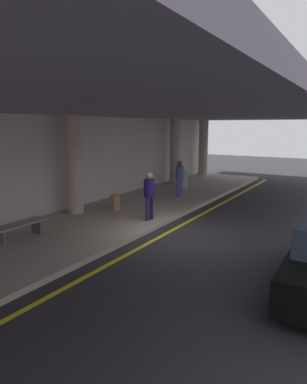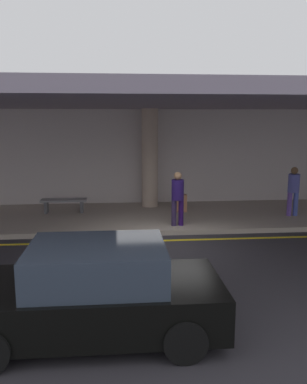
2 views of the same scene
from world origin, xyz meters
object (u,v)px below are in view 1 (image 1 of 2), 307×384
Objects in this scene: support_column_left_mid at (175,152)px; support_column_center at (203,148)px; support_column_far_left at (74,165)px; person_waiting_for_ride at (180,176)px; trash_bin_steel at (183,180)px; traveler_with_luggage at (149,193)px; bench_metal at (19,227)px; suitcase_upright_primary at (115,203)px.

support_column_left_mid is 1.00× the size of support_column_center.
support_column_far_left reaches higher than person_waiting_for_ride.
person_waiting_for_ride is 2.46m from trash_bin_steel.
traveler_with_luggage reaches higher than trash_bin_steel.
bench_metal is (-3.12, -0.82, -1.47)m from support_column_far_left.
suitcase_upright_primary is at bearing -3.40° from bench_metal.
bench_metal is 10.06m from trash_bin_steel.
bench_metal is (-15.12, -0.82, -1.47)m from support_column_center.
support_column_far_left is at bearing 171.47° from trash_bin_steel.
bench_metal is (-4.16, 0.25, 0.04)m from suitcase_upright_primary.
support_column_left_mid reaches higher than person_waiting_for_ride.
traveler_with_luggage is (0.62, -2.94, -0.86)m from support_column_far_left.
support_column_left_mid is at bearing 13.18° from suitcase_upright_primary.
support_column_far_left is 5.21m from person_waiting_for_ride.
support_column_left_mid is 3.92m from person_waiting_for_ride.
person_waiting_for_ride is at bearing -112.88° from traveler_with_luggage.
traveler_with_luggage is at bearing -29.52° from bench_metal.
person_waiting_for_ride is 1.87× the size of suitcase_upright_primary.
support_column_left_mid is at bearing 0.00° from support_column_far_left.
suitcase_upright_primary is 5.89m from trash_bin_steel.
traveler_with_luggage is 4.34m from bench_metal.
suitcase_upright_primary is (-6.95, -1.07, -1.51)m from support_column_left_mid.
support_column_far_left is 4.29× the size of trash_bin_steel.
support_column_center reaches higher than traveler_with_luggage.
support_column_far_left is 4.06× the size of suitcase_upright_primary.
support_column_left_mid is 4.29× the size of trash_bin_steel.
support_column_far_left is 12.00m from support_column_center.
bench_metal is (-11.12, -0.82, -1.47)m from support_column_left_mid.
trash_bin_steel is at bearing -168.37° from support_column_center.
trash_bin_steel is (2.20, 0.95, -0.54)m from person_waiting_for_ride.
support_column_left_mid is 2.28× the size of bench_metal.
trash_bin_steel is at bearing -8.53° from support_column_far_left.
suitcase_upright_primary is 1.06× the size of trash_bin_steel.
support_column_center is (4.00, 0.00, 0.00)m from support_column_left_mid.
traveler_with_luggage is at bearing -163.31° from trash_bin_steel.
bench_metal is at bearing -176.90° from support_column_center.
traveler_with_luggage is at bearing -165.53° from support_column_center.
person_waiting_for_ride is (-3.26, -1.99, -0.86)m from support_column_left_mid.
traveler_with_luggage is (-11.38, -2.94, -0.86)m from support_column_center.
support_column_far_left reaches higher than trash_bin_steel.
suitcase_upright_primary is at bearing -48.62° from traveler_with_luggage.
trash_bin_steel is (6.94, -1.04, -1.40)m from support_column_far_left.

